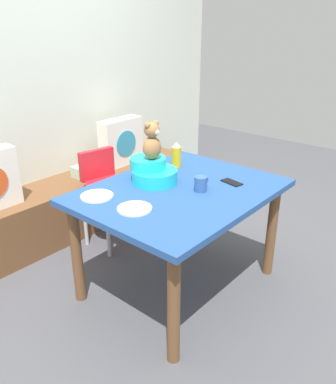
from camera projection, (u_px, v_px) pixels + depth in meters
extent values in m
plane|color=#4C4C51|center=(179.00, 284.00, 2.82)|extent=(8.00, 8.00, 0.00)
cube|color=silver|center=(36.00, 78.00, 3.21)|extent=(4.40, 0.10, 2.60)
cube|color=brown|center=(69.00, 206.00, 3.47)|extent=(2.60, 0.44, 0.46)
cube|color=white|center=(121.00, 142.00, 3.72)|extent=(0.44, 0.14, 0.44)
cylinder|color=teal|center=(126.00, 143.00, 3.68)|extent=(0.24, 0.01, 0.24)
cube|color=#A3C9AA|center=(84.00, 171.00, 3.50)|extent=(0.20, 0.14, 0.10)
cube|color=#264C8C|center=(180.00, 192.00, 2.53)|extent=(1.27, 0.99, 0.04)
cylinder|color=brown|center=(174.00, 309.00, 2.06)|extent=(0.07, 0.07, 0.70)
cylinder|color=brown|center=(272.00, 231.00, 2.82)|extent=(0.07, 0.07, 0.70)
cylinder|color=brown|center=(77.00, 254.00, 2.54)|extent=(0.07, 0.07, 0.70)
cylinder|color=brown|center=(183.00, 200.00, 3.31)|extent=(0.07, 0.07, 0.70)
cylinder|color=red|center=(107.00, 188.00, 3.14)|extent=(0.34, 0.34, 0.10)
cube|color=red|center=(97.00, 164.00, 3.18)|extent=(0.30, 0.10, 0.24)
cube|color=white|center=(120.00, 187.00, 2.99)|extent=(0.33, 0.25, 0.02)
cylinder|color=silver|center=(108.00, 231.00, 3.07)|extent=(0.03, 0.03, 0.46)
cylinder|color=silver|center=(134.00, 218.00, 3.27)|extent=(0.03, 0.03, 0.46)
cylinder|color=silver|center=(85.00, 220.00, 3.24)|extent=(0.03, 0.03, 0.46)
cylinder|color=silver|center=(111.00, 208.00, 3.43)|extent=(0.03, 0.03, 0.46)
cylinder|color=#1CC7CA|center=(155.00, 176.00, 2.61)|extent=(0.30, 0.30, 0.09)
cylinder|color=#1CC7CA|center=(148.00, 163.00, 2.62)|extent=(0.24, 0.24, 0.07)
ellipsoid|color=#A16F40|center=(152.00, 148.00, 2.55)|extent=(0.13, 0.11, 0.15)
sphere|color=#A16F40|center=(152.00, 130.00, 2.50)|extent=(0.10, 0.10, 0.10)
sphere|color=beige|center=(157.00, 132.00, 2.48)|extent=(0.04, 0.04, 0.04)
sphere|color=#A16F40|center=(148.00, 125.00, 2.46)|extent=(0.04, 0.04, 0.04)
sphere|color=#A16F40|center=(156.00, 123.00, 2.51)|extent=(0.04, 0.04, 0.04)
cylinder|color=gold|center=(176.00, 157.00, 2.89)|extent=(0.07, 0.07, 0.15)
cone|color=white|center=(176.00, 145.00, 2.85)|extent=(0.06, 0.06, 0.03)
cylinder|color=#335999|center=(201.00, 184.00, 2.48)|extent=(0.08, 0.08, 0.09)
torus|color=#335999|center=(205.00, 181.00, 2.51)|extent=(0.06, 0.01, 0.06)
cylinder|color=white|center=(135.00, 209.00, 2.25)|extent=(0.20, 0.20, 0.01)
cylinder|color=white|center=(97.00, 196.00, 2.41)|extent=(0.20, 0.20, 0.01)
cube|color=black|center=(232.00, 182.00, 2.62)|extent=(0.10, 0.15, 0.01)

